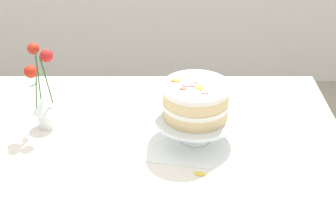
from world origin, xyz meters
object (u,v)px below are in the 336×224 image
Objects in this scene: dining_table at (150,167)px; layer_cake at (197,101)px; flower_vase at (43,96)px; cake_stand at (196,120)px.

layer_cake reaches higher than dining_table.
cake_stand is at bearing -9.34° from flower_vase.
layer_cake reaches higher than cake_stand.
layer_cake is 0.73× the size of flower_vase.
dining_table is at bearing -166.50° from layer_cake.
layer_cake is (0.16, 0.04, 0.25)m from dining_table.
dining_table is 0.30m from layer_cake.
flower_vase is (-0.54, 0.09, 0.04)m from cake_stand.
dining_table is 4.83× the size of cake_stand.
flower_vase reaches higher than cake_stand.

